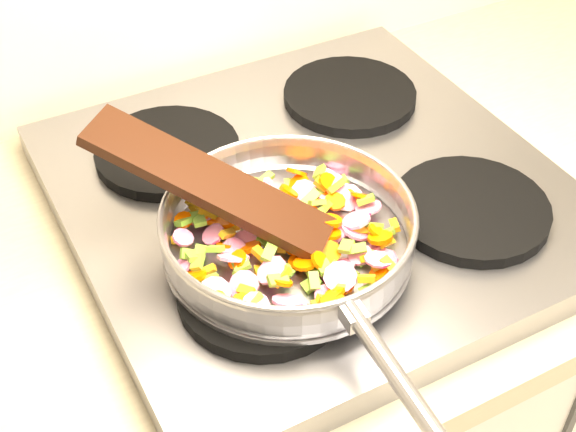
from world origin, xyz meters
name	(u,v)px	position (x,y,z in m)	size (l,w,h in m)	color
cooktop	(312,196)	(-0.70, 1.67, 0.92)	(0.60, 0.60, 0.04)	#939399
grate_fl	(264,290)	(-0.84, 1.52, 0.95)	(0.19, 0.19, 0.02)	black
grate_fr	(471,209)	(-0.56, 1.52, 0.95)	(0.19, 0.19, 0.02)	black
grate_bl	(168,151)	(-0.84, 1.81, 0.95)	(0.19, 0.19, 0.02)	black
grate_br	(350,95)	(-0.56, 1.81, 0.95)	(0.19, 0.19, 0.02)	black
saute_pan	(289,230)	(-0.79, 1.56, 0.99)	(0.32, 0.49, 0.06)	#9E9EA5
vegetable_heap	(289,239)	(-0.79, 1.56, 0.98)	(0.26, 0.26, 0.05)	#6FA32B
wooden_spatula	(209,183)	(-0.85, 1.63, 1.03)	(0.29, 0.07, 0.01)	black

